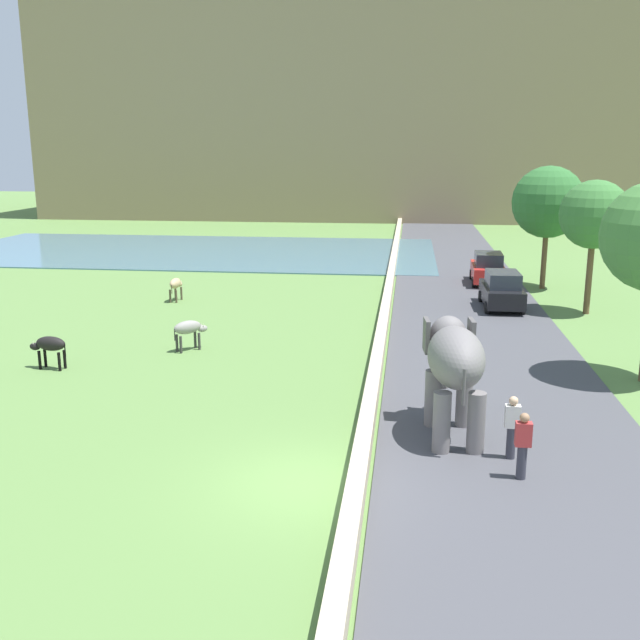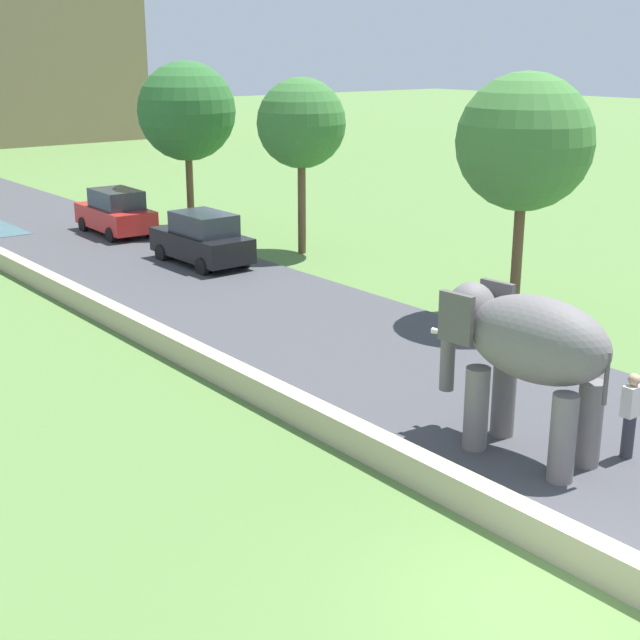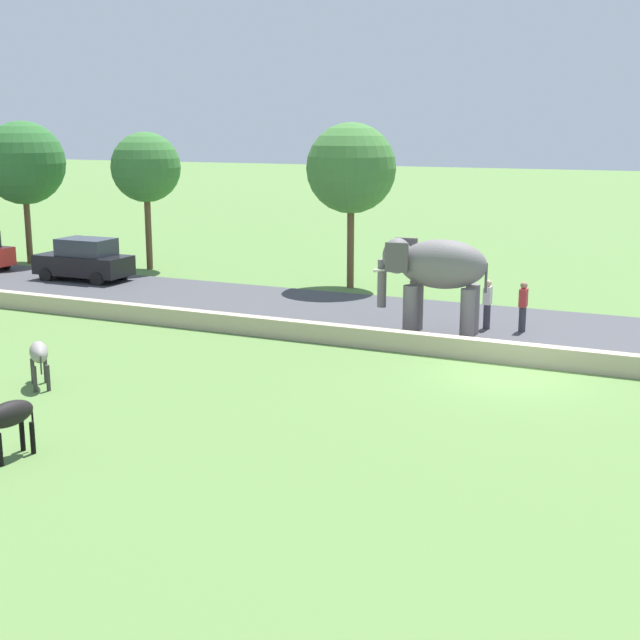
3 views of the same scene
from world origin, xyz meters
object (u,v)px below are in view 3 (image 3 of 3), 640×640
object	(u,v)px
person_trailing	(523,306)
cow_grey	(39,354)
person_beside_elephant	(487,304)
car_black	(84,260)
cow_black	(7,418)
elephant	(435,270)

from	to	relation	value
person_trailing	cow_grey	bearing A→B (deg)	138.08
person_beside_elephant	cow_grey	size ratio (longest dim) A/B	1.32
person_beside_elephant	car_black	world-z (taller)	car_black
cow_black	elephant	bearing A→B (deg)	-18.19
car_black	cow_grey	bearing A→B (deg)	-144.72
person_trailing	cow_grey	distance (m)	14.42
elephant	person_beside_elephant	bearing A→B (deg)	-44.54
car_black	cow_grey	distance (m)	15.27
elephant	person_trailing	distance (m)	3.04
car_black	cow_grey	world-z (taller)	car_black
person_beside_elephant	elephant	bearing A→B (deg)	135.46
cow_grey	car_black	bearing A→B (deg)	35.28
person_trailing	cow_black	world-z (taller)	person_trailing
cow_grey	person_trailing	bearing A→B (deg)	-41.92
car_black	cow_black	world-z (taller)	car_black
cow_grey	cow_black	xyz separation A→B (m)	(-4.02, -2.84, 0.00)
elephant	cow_black	xyz separation A→B (m)	(-13.32, 4.37, -1.20)
car_black	cow_grey	size ratio (longest dim) A/B	3.27
elephant	cow_grey	xyz separation A→B (m)	(-9.30, 7.21, -1.20)
car_black	person_trailing	bearing A→B (deg)	-95.39
cow_grey	cow_black	size ratio (longest dim) A/B	0.87
person_trailing	cow_grey	xyz separation A→B (m)	(-10.73, 9.63, -0.04)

